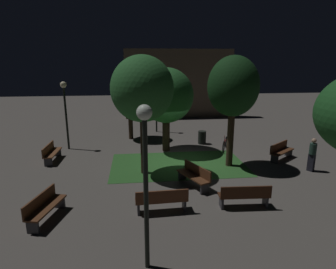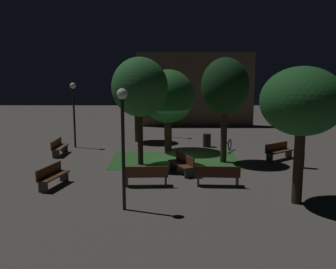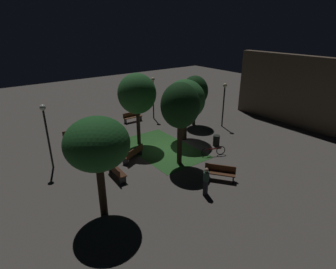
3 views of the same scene
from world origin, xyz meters
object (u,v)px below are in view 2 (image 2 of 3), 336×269
at_px(bicycle, 227,146).
at_px(lamp_post_plaza_east, 122,128).
at_px(bench_front_right, 182,163).
at_px(tree_right_canopy, 302,102).
at_px(bench_lawn_edge, 278,151).
at_px(lamp_post_near_wall, 165,99).
at_px(bench_path_side, 218,175).
at_px(bench_front_left, 52,175).
at_px(tree_back_left, 136,95).
at_px(tree_back_right, 139,87).
at_px(trash_bin, 207,140).
at_px(bench_near_trees, 58,146).
at_px(bench_by_lamp, 146,175).
at_px(pedestrian, 301,151).
at_px(tree_lawn_side, 225,87).
at_px(lamp_post_path_center, 73,103).
at_px(tree_tall_center, 168,97).

bearing_deg(bicycle, lamp_post_plaza_east, -117.78).
height_order(bench_front_right, tree_right_canopy, tree_right_canopy).
relative_size(bench_lawn_edge, lamp_post_near_wall, 0.45).
height_order(bench_path_side, bench_front_left, same).
height_order(bench_path_side, tree_back_left, tree_back_left).
distance_m(tree_back_right, trash_bin, 6.80).
xyz_separation_m(bench_near_trees, tree_right_canopy, (10.77, -7.86, 3.17)).
xyz_separation_m(bench_near_trees, lamp_post_near_wall, (5.92, 5.72, 2.20)).
relative_size(bench_by_lamp, pedestrian, 1.13).
distance_m(bench_path_side, lamp_post_plaza_east, 5.03).
height_order(tree_right_canopy, lamp_post_near_wall, tree_right_canopy).
xyz_separation_m(bench_lawn_edge, bench_front_left, (-10.63, -4.81, 0.00)).
height_order(tree_back_right, trash_bin, tree_back_right).
bearing_deg(tree_lawn_side, lamp_post_path_center, 156.14).
relative_size(tree_right_canopy, tree_back_right, 0.91).
height_order(lamp_post_plaza_east, trash_bin, lamp_post_plaza_east).
height_order(tree_back_left, lamp_post_near_wall, tree_back_left).
distance_m(tree_back_left, lamp_post_plaza_east, 12.53).
bearing_deg(lamp_post_near_wall, tree_lawn_side, -67.52).
height_order(tree_lawn_side, lamp_post_plaza_east, tree_lawn_side).
height_order(bench_lawn_edge, tree_back_left, tree_back_left).
height_order(tree_right_canopy, tree_back_left, tree_right_canopy).
bearing_deg(bench_front_left, bench_path_side, 0.14).
bearing_deg(lamp_post_near_wall, bench_front_left, -111.36).
distance_m(bench_lawn_edge, bench_near_trees, 12.06).
distance_m(tree_lawn_side, lamp_post_plaza_east, 8.17).
height_order(bench_by_lamp, bicycle, bicycle).
distance_m(bench_lawn_edge, tree_tall_center, 6.83).
bearing_deg(lamp_post_plaza_east, bicycle, 62.22).
bearing_deg(bench_path_side, tree_right_canopy, -37.11).
height_order(tree_lawn_side, trash_bin, tree_lawn_side).
bearing_deg(bench_path_side, lamp_post_plaza_east, -143.37).
relative_size(tree_lawn_side, bicycle, 3.33).
height_order(tree_back_right, bicycle, tree_back_right).
height_order(bench_path_side, tree_lawn_side, tree_lawn_side).
xyz_separation_m(bench_near_trees, bench_front_left, (1.38, -5.91, 0.00)).
relative_size(tree_lawn_side, pedestrian, 3.32).
distance_m(lamp_post_near_wall, lamp_post_plaza_east, 14.31).
height_order(lamp_post_path_center, lamp_post_near_wall, lamp_post_path_center).
xyz_separation_m(bench_near_trees, trash_bin, (8.53, 2.26, -0.07)).
xyz_separation_m(bench_front_left, lamp_post_near_wall, (4.55, 11.62, 2.20)).
bearing_deg(tree_back_left, pedestrian, -38.65).
relative_size(bench_lawn_edge, tree_back_left, 0.39).
height_order(bench_path_side, bench_near_trees, same).
xyz_separation_m(bench_front_right, tree_lawn_side, (2.21, 2.17, 3.40)).
distance_m(tree_right_canopy, tree_back_right, 8.28).
bearing_deg(tree_tall_center, bench_front_right, -82.57).
xyz_separation_m(tree_right_canopy, tree_lawn_side, (-1.78, 6.16, 0.24)).
xyz_separation_m(lamp_post_near_wall, pedestrian, (6.69, -8.56, -1.83)).
distance_m(tree_lawn_side, bicycle, 4.41).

